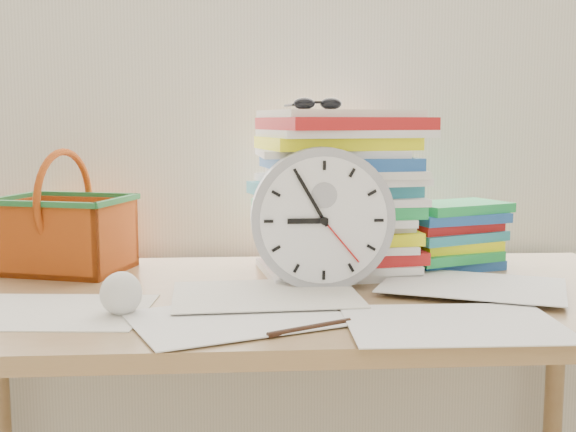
{
  "coord_description": "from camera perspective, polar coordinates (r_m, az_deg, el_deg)",
  "views": [
    {
      "loc": [
        -0.1,
        0.29,
        1.07
      ],
      "look_at": [
        -0.01,
        1.6,
        0.89
      ],
      "focal_mm": 45.0,
      "sensor_mm": 36.0,
      "label": 1
    }
  ],
  "objects": [
    {
      "name": "paper_stack",
      "position": [
        1.5,
        3.78,
        1.88
      ],
      "size": [
        0.38,
        0.33,
        0.34
      ],
      "primitive_type": null,
      "rotation": [
        0.0,
        0.0,
        0.16
      ],
      "color": "white",
      "rests_on": "desk"
    },
    {
      "name": "book_stack",
      "position": [
        1.6,
        12.77,
        -1.47
      ],
      "size": [
        0.28,
        0.24,
        0.14
      ],
      "primitive_type": null,
      "rotation": [
        0.0,
        0.0,
        0.27
      ],
      "color": "white",
      "rests_on": "desk"
    },
    {
      "name": "clock",
      "position": [
        1.35,
        2.71,
        -0.2
      ],
      "size": [
        0.27,
        0.05,
        0.27
      ],
      "primitive_type": "cylinder",
      "rotation": [
        1.57,
        0.0,
        0.0
      ],
      "color": "#A1A2A8",
      "rests_on": "desk"
    },
    {
      "name": "basket",
      "position": [
        1.59,
        -17.21,
        0.31
      ],
      "size": [
        0.3,
        0.26,
        0.25
      ],
      "primitive_type": null,
      "rotation": [
        0.0,
        0.0,
        -0.3
      ],
      "color": "#C15012",
      "rests_on": "desk"
    },
    {
      "name": "scattered_papers",
      "position": [
        1.35,
        0.52,
        -5.71
      ],
      "size": [
        1.26,
        0.42,
        0.02
      ],
      "primitive_type": null,
      "color": "white",
      "rests_on": "desk"
    },
    {
      "name": "desk",
      "position": [
        1.37,
        0.51,
        -8.98
      ],
      "size": [
        1.4,
        0.7,
        0.75
      ],
      "color": "olive",
      "rests_on": "ground"
    },
    {
      "name": "curtain",
      "position": [
        1.71,
        -0.48,
        15.38
      ],
      "size": [
        2.4,
        0.01,
        2.5
      ],
      "primitive_type": "cube",
      "color": "silver",
      "rests_on": "room_shell"
    },
    {
      "name": "crumpled_ball",
      "position": [
        1.22,
        -13.08,
        -5.94
      ],
      "size": [
        0.07,
        0.07,
        0.07
      ],
      "primitive_type": "sphere",
      "color": "white",
      "rests_on": "desk"
    },
    {
      "name": "pen",
      "position": [
        1.1,
        1.76,
        -8.83
      ],
      "size": [
        0.14,
        0.08,
        0.01
      ],
      "primitive_type": "cylinder",
      "rotation": [
        0.0,
        1.57,
        0.49
      ],
      "color": "black",
      "rests_on": "desk"
    },
    {
      "name": "sunglasses",
      "position": [
        1.5,
        2.35,
        8.86
      ],
      "size": [
        0.13,
        0.11,
        0.03
      ],
      "primitive_type": null,
      "rotation": [
        0.0,
        0.0,
        0.13
      ],
      "color": "black",
      "rests_on": "paper_stack"
    }
  ]
}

